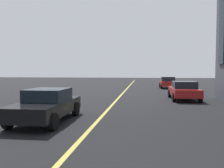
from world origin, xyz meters
The scene contains 4 objects.
lane_centre_line centered at (20.00, 0.00, 0.00)m, with size 80.00×0.16×0.01m.
car_red_trailing centered at (35.91, -4.90, 0.70)m, with size 3.90×1.89×1.40m.
car_black_oncoming centered at (15.56, 2.12, 0.70)m, with size 4.40×1.95×1.37m.
car_red_parked_b centered at (24.11, -4.90, 0.70)m, with size 4.40×1.95×1.37m.
Camera 1 is at (5.89, -1.91, 2.14)m, focal length 38.59 mm.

